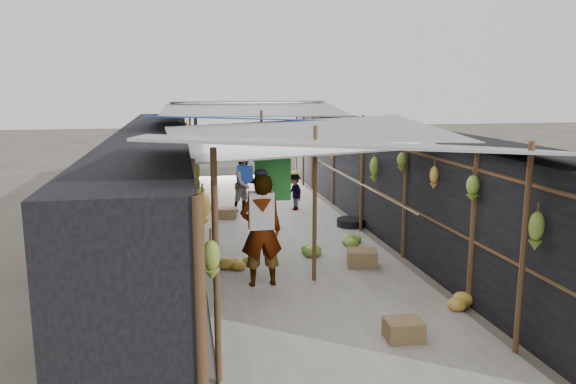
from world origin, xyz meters
TOP-DOWN VIEW (x-y plane):
  - ground at (0.00, 0.00)m, footprint 80.00×80.00m
  - aisle_slab at (0.00, 6.50)m, footprint 3.60×16.00m
  - stall_left at (-2.70, 6.50)m, footprint 1.40×15.00m
  - stall_right at (2.70, 6.50)m, footprint 1.40×15.00m
  - crate_near at (0.60, 0.60)m, footprint 0.49×0.40m
  - crate_mid at (1.03, 3.57)m, footprint 0.61×0.53m
  - crate_back at (-1.05, 7.76)m, footprint 0.51×0.45m
  - black_basin at (1.70, 6.44)m, footprint 0.65×0.65m
  - vendor_elderly at (-0.89, 2.95)m, footprint 0.69×0.46m
  - shopper_blue at (-0.50, 8.66)m, footprint 0.88×0.84m
  - vendor_seated at (0.77, 8.39)m, footprint 0.54×0.72m
  - market_canopy at (0.02, 6.86)m, footprint 5.62×15.20m
  - hanging_bananas at (-0.18, 6.45)m, footprint 3.95×14.06m
  - floor_bananas at (-0.30, 5.96)m, footprint 3.87×10.24m

SIDE VIEW (x-z plane):
  - ground at x=0.00m, z-range 0.00..0.00m
  - aisle_slab at x=0.00m, z-range 0.00..0.02m
  - black_basin at x=1.70m, z-range 0.00..0.19m
  - crate_back at x=-1.05m, z-range 0.00..0.28m
  - crate_near at x=0.60m, z-range 0.00..0.28m
  - floor_bananas at x=-0.30m, z-range -0.02..0.32m
  - crate_mid at x=1.03m, z-range 0.00..0.32m
  - vendor_seated at x=0.77m, z-range 0.00..0.99m
  - shopper_blue at x=-0.50m, z-range 0.00..1.43m
  - vendor_elderly at x=-0.89m, z-range 0.00..1.86m
  - stall_left at x=-2.70m, z-range 0.00..2.30m
  - stall_right at x=2.70m, z-range 0.00..2.30m
  - hanging_bananas at x=-0.18m, z-range 1.24..2.08m
  - market_canopy at x=0.02m, z-range 1.02..3.79m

